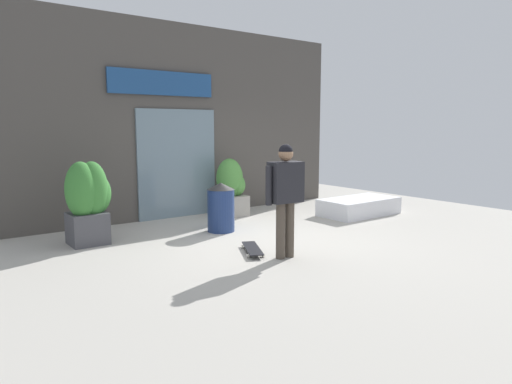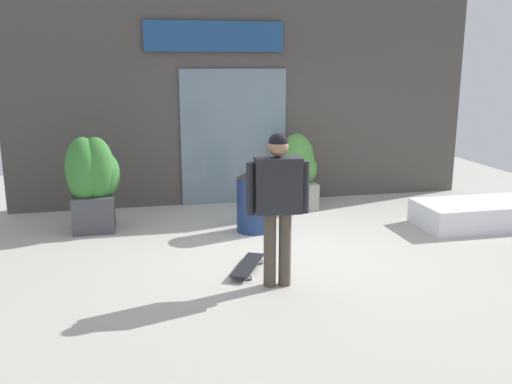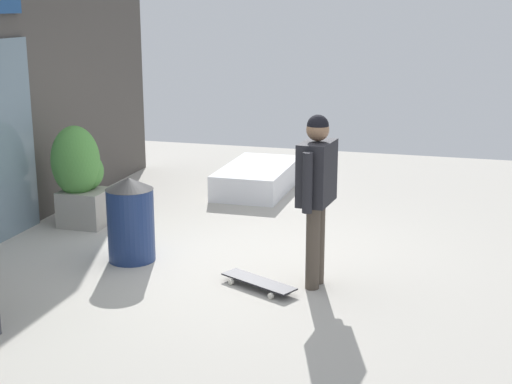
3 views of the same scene
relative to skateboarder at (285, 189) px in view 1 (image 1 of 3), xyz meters
The scene contains 8 objects.
ground_plane 1.43m from the skateboarder, 63.69° to the left, with size 12.00×12.00×0.00m, color #B2ADA3.
building_facade 3.91m from the skateboarder, 83.31° to the left, with size 7.69×0.31×3.92m.
skateboarder is the anchor object (origin of this frame).
skateboard 1.07m from the skateboarder, 113.86° to the left, with size 0.53×0.79×0.08m.
planter_box_left 3.16m from the skateboarder, 129.21° to the left, with size 0.72×0.59×1.33m.
planter_box_right 3.31m from the skateboarder, 69.28° to the left, with size 0.60×0.63×1.20m.
trash_bin 2.04m from the skateboarder, 84.83° to the left, with size 0.49×0.49×0.88m.
snow_ledge 3.78m from the skateboarder, 24.10° to the left, with size 1.71×0.90×0.35m, color white.
Camera 1 is at (-4.63, -5.76, 1.87)m, focal length 32.22 mm.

